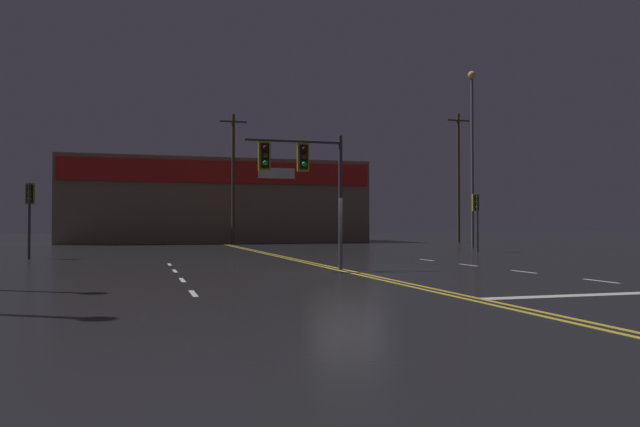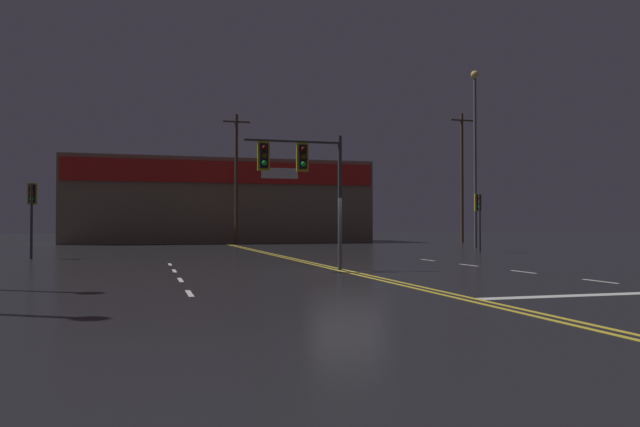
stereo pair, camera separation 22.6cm
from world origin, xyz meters
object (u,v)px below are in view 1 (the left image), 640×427
Objects in this scene: traffic_signal_corner_northeast at (476,209)px; traffic_signal_corner_northwest at (30,203)px; traffic_signal_median at (301,168)px; streetlight_near_right at (472,139)px.

traffic_signal_corner_northwest is at bearing -178.60° from traffic_signal_corner_northeast.
traffic_signal_median is 24.88m from streetlight_near_right.
traffic_signal_corner_northeast is at bearing 1.40° from traffic_signal_corner_northwest.
traffic_signal_median is 14.66m from traffic_signal_corner_northwest.
traffic_signal_corner_northeast is at bearing -118.52° from streetlight_near_right.
streetlight_near_right is at bearing 14.92° from traffic_signal_corner_northwest.
streetlight_near_right is (16.96, 17.76, 4.04)m from traffic_signal_median.
traffic_signal_median is at bearing -140.22° from traffic_signal_corner_northeast.
traffic_signal_corner_northeast is (13.34, 11.11, -1.08)m from traffic_signal_median.
traffic_signal_median is 1.34× the size of traffic_signal_corner_northwest.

